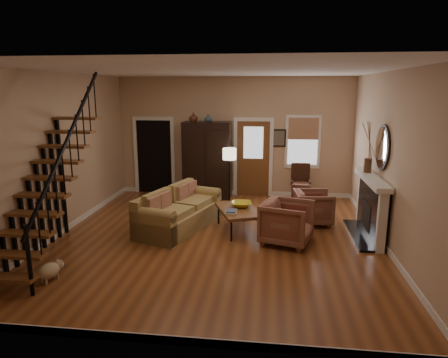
# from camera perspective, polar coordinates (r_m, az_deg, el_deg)

# --- Properties ---
(room) EXTENTS (7.00, 7.33, 3.30)m
(room) POSITION_cam_1_polar(r_m,az_deg,el_deg) (9.56, -2.08, 3.94)
(room) COLOR brown
(room) RESTS_ON ground
(staircase) EXTENTS (0.94, 2.80, 3.20)m
(staircase) POSITION_cam_1_polar(r_m,az_deg,el_deg) (7.48, -24.20, 1.11)
(staircase) COLOR brown
(staircase) RESTS_ON ground
(fireplace) EXTENTS (0.33, 1.95, 2.30)m
(fireplace) POSITION_cam_1_polar(r_m,az_deg,el_deg) (8.62, 20.54, -3.06)
(fireplace) COLOR black
(fireplace) RESTS_ON ground
(armoire) EXTENTS (1.30, 0.60, 2.10)m
(armoire) POSITION_cam_1_polar(r_m,az_deg,el_deg) (11.03, -2.41, 2.72)
(armoire) COLOR black
(armoire) RESTS_ON ground
(vase_a) EXTENTS (0.24, 0.24, 0.25)m
(vase_a) POSITION_cam_1_polar(r_m,az_deg,el_deg) (10.85, -4.40, 8.78)
(vase_a) COLOR #4C2619
(vase_a) RESTS_ON armoire
(vase_b) EXTENTS (0.20, 0.20, 0.21)m
(vase_b) POSITION_cam_1_polar(r_m,az_deg,el_deg) (10.78, -2.29, 8.68)
(vase_b) COLOR #334C60
(vase_b) RESTS_ON armoire
(sofa) EXTENTS (1.59, 2.40, 0.82)m
(sofa) POSITION_cam_1_polar(r_m,az_deg,el_deg) (8.69, -6.37, -4.43)
(sofa) COLOR #A08448
(sofa) RESTS_ON ground
(coffee_table) EXTENTS (1.15, 1.46, 0.49)m
(coffee_table) POSITION_cam_1_polar(r_m,az_deg,el_deg) (8.54, 2.04, -5.84)
(coffee_table) COLOR brown
(coffee_table) RESTS_ON ground
(bowl) EXTENTS (0.44, 0.44, 0.11)m
(bowl) POSITION_cam_1_polar(r_m,az_deg,el_deg) (8.59, 2.47, -3.64)
(bowl) COLOR gold
(bowl) RESTS_ON coffee_table
(books) EXTENTS (0.23, 0.32, 0.06)m
(books) POSITION_cam_1_polar(r_m,az_deg,el_deg) (8.18, 1.03, -4.64)
(books) COLOR beige
(books) RESTS_ON coffee_table
(armchair_left) EXTENTS (1.15, 1.13, 0.85)m
(armchair_left) POSITION_cam_1_polar(r_m,az_deg,el_deg) (7.91, 9.00, -6.16)
(armchair_left) COLOR maroon
(armchair_left) RESTS_ON ground
(armchair_right) EXTENTS (0.90, 0.88, 0.75)m
(armchair_right) POSITION_cam_1_polar(r_m,az_deg,el_deg) (9.16, 12.61, -3.98)
(armchair_right) COLOR maroon
(armchair_right) RESTS_ON ground
(floor_lamp) EXTENTS (0.46, 0.46, 1.51)m
(floor_lamp) POSITION_cam_1_polar(r_m,az_deg,el_deg) (10.21, 0.77, 0.22)
(floor_lamp) COLOR black
(floor_lamp) RESTS_ON ground
(side_chair) EXTENTS (0.54, 0.54, 1.02)m
(side_chair) POSITION_cam_1_polar(r_m,az_deg,el_deg) (10.83, 10.89, -0.60)
(side_chair) COLOR #361D11
(side_chair) RESTS_ON ground
(dog) EXTENTS (0.39, 0.48, 0.30)m
(dog) POSITION_cam_1_polar(r_m,az_deg,el_deg) (7.00, -23.74, -12.08)
(dog) COLOR #CFBA8D
(dog) RESTS_ON ground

